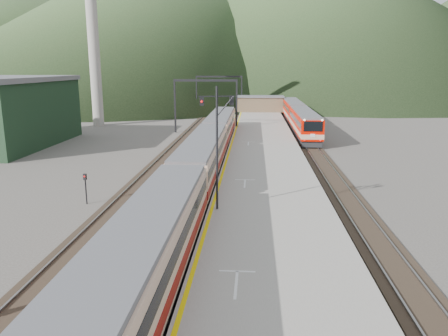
{
  "coord_description": "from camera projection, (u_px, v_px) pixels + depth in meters",
  "views": [
    {
      "loc": [
        4.44,
        -10.49,
        9.81
      ],
      "look_at": [
        2.13,
        22.94,
        2.0
      ],
      "focal_mm": 35.0,
      "sensor_mm": 36.0,
      "label": 1
    }
  ],
  "objects": [
    {
      "name": "smokestack",
      "position": [
        93.0,
        34.0,
        71.03
      ],
      "size": [
        1.8,
        1.8,
        30.0
      ],
      "primitive_type": "cylinder",
      "color": "#9E998E",
      "rests_on": "ground"
    },
    {
      "name": "short_signal_a",
      "position": [
        97.0,
        257.0,
        19.61
      ],
      "size": [
        0.25,
        0.21,
        2.27
      ],
      "color": "black",
      "rests_on": "ground"
    },
    {
      "name": "hill_d",
      "position": [
        36.0,
        35.0,
        247.72
      ],
      "size": [
        200.0,
        200.0,
        55.0
      ],
      "primitive_type": "cone",
      "color": "#28401F",
      "rests_on": "ground"
    },
    {
      "name": "short_signal_c",
      "position": [
        86.0,
        185.0,
        31.6
      ],
      "size": [
        0.24,
        0.19,
        2.27
      ],
      "color": "black",
      "rests_on": "ground"
    },
    {
      "name": "station_shed",
      "position": [
        260.0,
        103.0,
        87.54
      ],
      "size": [
        9.4,
        4.4,
        3.1
      ],
      "color": "brown",
      "rests_on": "platform"
    },
    {
      "name": "main_train",
      "position": [
        203.0,
        157.0,
        38.22
      ],
      "size": [
        2.96,
        60.69,
        3.61
      ],
      "color": "#D5A686",
      "rests_on": "track_main"
    },
    {
      "name": "short_signal_b",
      "position": [
        184.0,
        150.0,
        44.51
      ],
      "size": [
        0.26,
        0.21,
        2.27
      ],
      "color": "black",
      "rests_on": "ground"
    },
    {
      "name": "track_main",
      "position": [
        216.0,
        151.0,
        51.57
      ],
      "size": [
        2.6,
        200.0,
        0.23
      ],
      "color": "black",
      "rests_on": "ground"
    },
    {
      "name": "platform",
      "position": [
        264.0,
        151.0,
        49.15
      ],
      "size": [
        8.0,
        100.0,
        1.0
      ],
      "primitive_type": "cube",
      "color": "gray",
      "rests_on": "ground"
    },
    {
      "name": "second_train",
      "position": [
        298.0,
        117.0,
        70.49
      ],
      "size": [
        2.74,
        37.38,
        3.35
      ],
      "color": "red",
      "rests_on": "track_second"
    },
    {
      "name": "signal_mast",
      "position": [
        217.0,
        136.0,
        26.64
      ],
      "size": [
        2.17,
        0.6,
        7.67
      ],
      "color": "black",
      "rests_on": "platform"
    },
    {
      "name": "track_far",
      "position": [
        174.0,
        150.0,
        51.9
      ],
      "size": [
        2.6,
        200.0,
        0.23
      ],
      "color": "black",
      "rests_on": "ground"
    },
    {
      "name": "track_second",
      "position": [
        314.0,
        152.0,
        50.8
      ],
      "size": [
        2.6,
        200.0,
        0.23
      ],
      "color": "black",
      "rests_on": "ground"
    },
    {
      "name": "gantry_near",
      "position": [
        206.0,
        96.0,
        65.08
      ],
      "size": [
        9.55,
        0.25,
        8.0
      ],
      "color": "black",
      "rests_on": "ground"
    },
    {
      "name": "hill_a",
      "position": [
        155.0,
        20.0,
        193.2
      ],
      "size": [
        180.0,
        180.0,
        60.0
      ],
      "primitive_type": "cone",
      "color": "#28401F",
      "rests_on": "ground"
    },
    {
      "name": "hill_b",
      "position": [
        305.0,
        12.0,
        225.66
      ],
      "size": [
        220.0,
        220.0,
        75.0
      ],
      "primitive_type": "cone",
      "color": "#28401F",
      "rests_on": "ground"
    },
    {
      "name": "gantry_far",
      "position": [
        219.0,
        88.0,
        89.37
      ],
      "size": [
        9.55,
        0.25,
        8.0
      ],
      "color": "black",
      "rests_on": "ground"
    }
  ]
}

